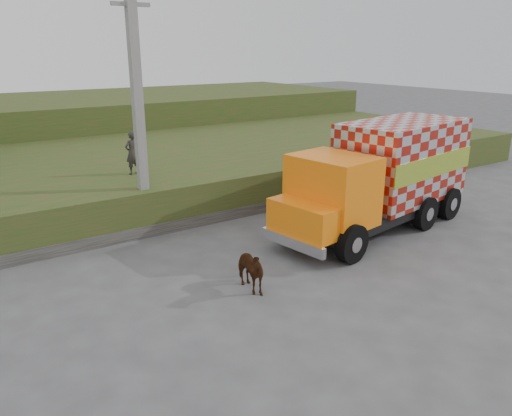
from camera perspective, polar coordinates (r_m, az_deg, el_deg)
ground at (r=14.04m, az=-1.40°, el=-7.30°), size 120.00×120.00×0.00m
embankment at (r=22.44m, az=-15.33°, el=3.77°), size 40.00×12.00×1.50m
embankment_far at (r=33.73m, az=-22.24°, el=8.95°), size 40.00×12.00×3.00m
retaining_strip at (r=16.71m, az=-15.08°, el=-2.97°), size 16.00×0.50×0.40m
utility_pole at (r=16.50m, az=-13.32°, el=10.81°), size 1.20×0.30×8.00m
cargo_truck at (r=17.51m, az=14.33°, el=3.66°), size 8.29×3.80×3.57m
cow at (r=12.80m, az=-0.98°, el=-7.04°), size 0.70×1.40×1.16m
pedestrian at (r=18.91m, az=-13.94°, el=6.14°), size 0.65×0.51×1.59m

